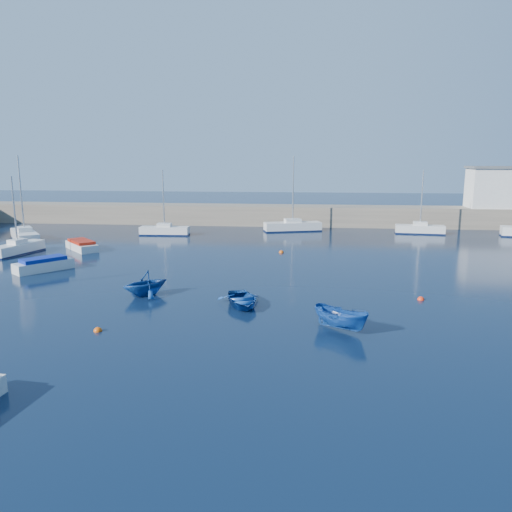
# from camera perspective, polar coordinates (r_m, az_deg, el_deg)

# --- Properties ---
(ground) EXTENTS (220.00, 220.00, 0.00)m
(ground) POSITION_cam_1_polar(r_m,az_deg,el_deg) (23.47, -5.63, -11.44)
(ground) COLOR #0B1A31
(ground) RESTS_ON ground
(back_wall) EXTENTS (96.00, 4.50, 2.60)m
(back_wall) POSITION_cam_1_polar(r_m,az_deg,el_deg) (67.78, 2.19, 4.69)
(back_wall) COLOR #7B6F5E
(back_wall) RESTS_ON ground
(harbor_office) EXTENTS (10.00, 4.00, 5.00)m
(harbor_office) POSITION_cam_1_polar(r_m,az_deg,el_deg) (71.96, 26.99, 6.90)
(harbor_office) COLOR silver
(harbor_office) RESTS_ON back_wall
(sailboat_3) EXTENTS (2.71, 5.67, 7.30)m
(sailboat_3) POSITION_cam_1_polar(r_m,az_deg,el_deg) (52.23, -25.56, 0.81)
(sailboat_3) COLOR silver
(sailboat_3) RESTS_ON ground
(sailboat_4) EXTENTS (5.93, 6.72, 9.21)m
(sailboat_4) POSITION_cam_1_polar(r_m,az_deg,el_deg) (59.86, -24.91, 2.12)
(sailboat_4) COLOR silver
(sailboat_4) RESTS_ON ground
(sailboat_5) EXTENTS (5.78, 1.83, 7.57)m
(sailboat_5) POSITION_cam_1_polar(r_m,az_deg,el_deg) (59.73, -10.40, 2.90)
(sailboat_5) COLOR silver
(sailboat_5) RESTS_ON ground
(sailboat_6) EXTENTS (7.26, 3.88, 9.15)m
(sailboat_6) POSITION_cam_1_polar(r_m,az_deg,el_deg) (62.10, 4.21, 3.42)
(sailboat_6) COLOR silver
(sailboat_6) RESTS_ON ground
(sailboat_7) EXTENTS (5.77, 2.12, 7.52)m
(sailboat_7) POSITION_cam_1_polar(r_m,az_deg,el_deg) (62.87, 18.22, 2.96)
(sailboat_7) COLOR silver
(sailboat_7) RESTS_ON ground
(motorboat_1) EXTENTS (3.99, 4.49, 1.10)m
(motorboat_1) POSITION_cam_1_polar(r_m,az_deg,el_deg) (43.74, -23.11, -0.89)
(motorboat_1) COLOR silver
(motorboat_1) RESTS_ON ground
(motorboat_2) EXTENTS (4.54, 4.66, 0.99)m
(motorboat_2) POSITION_cam_1_polar(r_m,az_deg,el_deg) (52.17, -19.30, 1.16)
(motorboat_2) COLOR silver
(motorboat_2) RESTS_ON ground
(dinghy_center) EXTENTS (3.72, 4.39, 0.77)m
(dinghy_center) POSITION_cam_1_polar(r_m,az_deg,el_deg) (30.87, -1.65, -5.02)
(dinghy_center) COLOR navy
(dinghy_center) RESTS_ON ground
(dinghy_left) EXTENTS (4.16, 4.18, 1.67)m
(dinghy_left) POSITION_cam_1_polar(r_m,az_deg,el_deg) (33.82, -12.54, -3.05)
(dinghy_left) COLOR navy
(dinghy_left) RESTS_ON ground
(dinghy_right) EXTENTS (3.37, 2.98, 1.27)m
(dinghy_right) POSITION_cam_1_polar(r_m,az_deg,el_deg) (26.93, 9.69, -7.08)
(dinghy_right) COLOR navy
(dinghy_right) RESTS_ON ground
(buoy_0) EXTENTS (0.46, 0.46, 0.46)m
(buoy_0) POSITION_cam_1_polar(r_m,az_deg,el_deg) (27.89, -17.61, -8.19)
(buoy_0) COLOR #CE4C0A
(buoy_0) RESTS_ON ground
(buoy_1) EXTENTS (0.45, 0.45, 0.45)m
(buoy_1) POSITION_cam_1_polar(r_m,az_deg,el_deg) (33.92, 18.32, -4.78)
(buoy_1) COLOR red
(buoy_1) RESTS_ON ground
(buoy_3) EXTENTS (0.47, 0.47, 0.47)m
(buoy_3) POSITION_cam_1_polar(r_m,az_deg,el_deg) (47.98, 2.92, 0.38)
(buoy_3) COLOR #CE4C0A
(buoy_3) RESTS_ON ground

